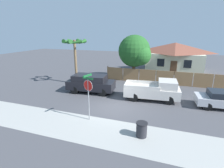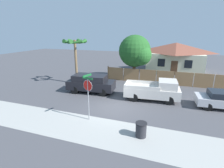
{
  "view_description": "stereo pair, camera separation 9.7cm",
  "coord_description": "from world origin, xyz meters",
  "px_view_note": "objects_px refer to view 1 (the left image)",
  "views": [
    {
      "loc": [
        4.13,
        -12.41,
        5.95
      ],
      "look_at": [
        -0.57,
        1.21,
        1.6
      ],
      "focal_mm": 28.0,
      "sensor_mm": 36.0,
      "label": 1
    },
    {
      "loc": [
        4.22,
        -12.38,
        5.95
      ],
      "look_at": [
        -0.57,
        1.21,
        1.6
      ],
      "focal_mm": 28.0,
      "sensor_mm": 36.0,
      "label": 2
    }
  ],
  "objects_px": {
    "stop_sign": "(88,90)",
    "trash_bin": "(142,129)",
    "house": "(174,56)",
    "parked_sedan": "(222,99)",
    "palm_tree": "(75,46)",
    "orange_pickup": "(154,90)",
    "oak_tree": "(136,52)",
    "red_suv": "(91,83)"
  },
  "relations": [
    {
      "from": "stop_sign",
      "to": "trash_bin",
      "type": "relative_size",
      "value": 3.65
    },
    {
      "from": "house",
      "to": "stop_sign",
      "type": "relative_size",
      "value": 2.64
    },
    {
      "from": "parked_sedan",
      "to": "palm_tree",
      "type": "bearing_deg",
      "value": 165.86
    },
    {
      "from": "stop_sign",
      "to": "orange_pickup",
      "type": "bearing_deg",
      "value": 68.37
    },
    {
      "from": "oak_tree",
      "to": "parked_sedan",
      "type": "bearing_deg",
      "value": -36.95
    },
    {
      "from": "oak_tree",
      "to": "palm_tree",
      "type": "height_order",
      "value": "oak_tree"
    },
    {
      "from": "house",
      "to": "parked_sedan",
      "type": "bearing_deg",
      "value": -74.11
    },
    {
      "from": "oak_tree",
      "to": "orange_pickup",
      "type": "bearing_deg",
      "value": -63.9
    },
    {
      "from": "parked_sedan",
      "to": "trash_bin",
      "type": "bearing_deg",
      "value": -136.67
    },
    {
      "from": "stop_sign",
      "to": "palm_tree",
      "type": "bearing_deg",
      "value": 139.81
    },
    {
      "from": "oak_tree",
      "to": "orange_pickup",
      "type": "xyz_separation_m",
      "value": [
        3.11,
        -6.34,
        -2.61
      ]
    },
    {
      "from": "stop_sign",
      "to": "house",
      "type": "bearing_deg",
      "value": 88.33
    },
    {
      "from": "red_suv",
      "to": "orange_pickup",
      "type": "xyz_separation_m",
      "value": [
        6.26,
        0.02,
        -0.08
      ]
    },
    {
      "from": "house",
      "to": "red_suv",
      "type": "xyz_separation_m",
      "value": [
        -7.81,
        -13.4,
        -1.26
      ]
    },
    {
      "from": "palm_tree",
      "to": "trash_bin",
      "type": "xyz_separation_m",
      "value": [
        9.16,
        -8.4,
        -3.96
      ]
    },
    {
      "from": "oak_tree",
      "to": "parked_sedan",
      "type": "height_order",
      "value": "oak_tree"
    },
    {
      "from": "orange_pickup",
      "to": "parked_sedan",
      "type": "distance_m",
      "value": 5.36
    },
    {
      "from": "trash_bin",
      "to": "orange_pickup",
      "type": "bearing_deg",
      "value": 89.57
    },
    {
      "from": "oak_tree",
      "to": "orange_pickup",
      "type": "relative_size",
      "value": 1.13
    },
    {
      "from": "orange_pickup",
      "to": "oak_tree",
      "type": "bearing_deg",
      "value": 110.82
    },
    {
      "from": "orange_pickup",
      "to": "parked_sedan",
      "type": "height_order",
      "value": "orange_pickup"
    },
    {
      "from": "stop_sign",
      "to": "trash_bin",
      "type": "xyz_separation_m",
      "value": [
        3.82,
        -0.86,
        -1.77
      ]
    },
    {
      "from": "oak_tree",
      "to": "stop_sign",
      "type": "bearing_deg",
      "value": -93.72
    },
    {
      "from": "house",
      "to": "parked_sedan",
      "type": "distance_m",
      "value": 14.01
    },
    {
      "from": "house",
      "to": "red_suv",
      "type": "relative_size",
      "value": 1.78
    },
    {
      "from": "parked_sedan",
      "to": "stop_sign",
      "type": "height_order",
      "value": "stop_sign"
    },
    {
      "from": "house",
      "to": "trash_bin",
      "type": "bearing_deg",
      "value": -94.65
    },
    {
      "from": "oak_tree",
      "to": "trash_bin",
      "type": "relative_size",
      "value": 6.25
    },
    {
      "from": "house",
      "to": "oak_tree",
      "type": "relative_size",
      "value": 1.54
    },
    {
      "from": "oak_tree",
      "to": "parked_sedan",
      "type": "xyz_separation_m",
      "value": [
        8.46,
        -6.36,
        -2.79
      ]
    },
    {
      "from": "house",
      "to": "palm_tree",
      "type": "relative_size",
      "value": 1.67
    },
    {
      "from": "oak_tree",
      "to": "red_suv",
      "type": "relative_size",
      "value": 1.16
    },
    {
      "from": "palm_tree",
      "to": "oak_tree",
      "type": "bearing_deg",
      "value": 33.87
    },
    {
      "from": "palm_tree",
      "to": "red_suv",
      "type": "xyz_separation_m",
      "value": [
        2.94,
        -2.27,
        -3.42
      ]
    },
    {
      "from": "orange_pickup",
      "to": "trash_bin",
      "type": "bearing_deg",
      "value": -95.71
    },
    {
      "from": "oak_tree",
      "to": "red_suv",
      "type": "bearing_deg",
      "value": -116.4
    },
    {
      "from": "house",
      "to": "palm_tree",
      "type": "height_order",
      "value": "palm_tree"
    },
    {
      "from": "orange_pickup",
      "to": "stop_sign",
      "type": "relative_size",
      "value": 1.52
    },
    {
      "from": "house",
      "to": "trash_bin",
      "type": "height_order",
      "value": "house"
    },
    {
      "from": "house",
      "to": "stop_sign",
      "type": "height_order",
      "value": "house"
    },
    {
      "from": "palm_tree",
      "to": "red_suv",
      "type": "relative_size",
      "value": 1.07
    },
    {
      "from": "palm_tree",
      "to": "orange_pickup",
      "type": "bearing_deg",
      "value": -13.71
    }
  ]
}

